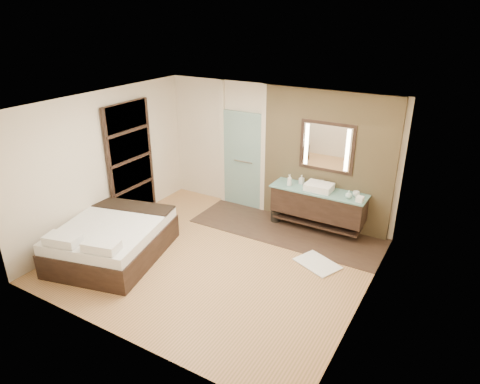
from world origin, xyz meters
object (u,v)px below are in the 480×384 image
Objects in this scene: vanity at (318,203)px; waste_bin at (276,216)px; bed at (113,240)px; mirror_unit at (327,147)px.

vanity is 0.97m from waste_bin.
bed is at bearing -125.50° from waste_bin.
bed is 9.03× the size of waste_bin.
vanity is at bearing 4.52° from waste_bin.
vanity is 1.10m from mirror_unit.
vanity is 3.87m from bed.
mirror_unit is 0.45× the size of bed.
bed is 3.26m from waste_bin.
mirror_unit reaches higher than vanity.
waste_bin is (1.89, 2.65, -0.19)m from bed.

